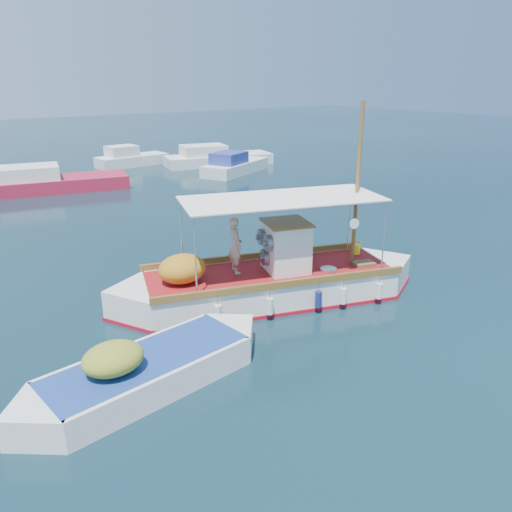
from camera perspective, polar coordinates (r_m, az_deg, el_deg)
ground at (r=16.50m, az=2.95°, el=-3.91°), size 160.00×160.00×0.00m
fishing_caique at (r=15.64m, az=1.41°, el=-3.09°), size 9.60×4.97×6.18m
dinghy at (r=11.80m, az=-12.46°, el=-13.02°), size 6.38×2.34×1.57m
bg_boat_n at (r=33.29m, az=-22.70°, el=7.69°), size 9.22×4.67×1.80m
bg_boat_ne at (r=36.67m, az=-2.51°, el=10.19°), size 6.39×4.54×1.80m
bg_boat_e at (r=40.34m, az=-4.63°, el=11.03°), size 8.74×4.38×1.80m
bg_boat_far_n at (r=41.01m, az=-14.18°, el=10.65°), size 5.66×2.44×1.80m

